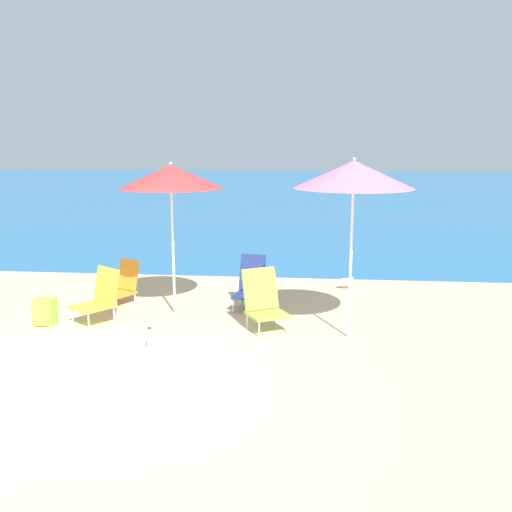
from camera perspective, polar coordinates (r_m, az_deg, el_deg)
name	(u,v)px	position (r m, az deg, el deg)	size (l,w,h in m)	color
ground_plane	(105,374)	(6.78, -14.87, -11.33)	(60.00, 60.00, 0.00)	#D1BA89
sea_water	(270,190)	(30.84, 1.44, 6.62)	(60.00, 40.00, 0.01)	#23669E
beach_umbrella_pink	(354,175)	(7.40, 9.74, 8.01)	(1.53, 1.53, 2.38)	white
beach_umbrella_red	(171,177)	(8.47, -8.50, 7.84)	(1.52, 1.52, 2.28)	white
beach_chair_yellow	(99,296)	(8.53, -15.38, -3.87)	(0.72, 0.74, 0.78)	silver
beach_chair_lime	(263,300)	(7.94, 0.74, -4.47)	(0.71, 0.73, 0.84)	silver
beach_chair_orange	(123,284)	(9.51, -13.14, -2.73)	(0.62, 0.67, 0.69)	silver
beach_chair_navy	(250,283)	(8.93, -0.58, -2.75)	(0.50, 0.64, 0.83)	silver
backpack_lime	(45,312)	(8.69, -20.38, -5.27)	(0.28, 0.26, 0.39)	#8ECC3D
water_bottle	(150,339)	(7.44, -10.57, -8.21)	(0.07, 0.07, 0.26)	#8CCCEA
seagull	(346,281)	(10.23, 9.01, -2.52)	(0.27, 0.11, 0.23)	gold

